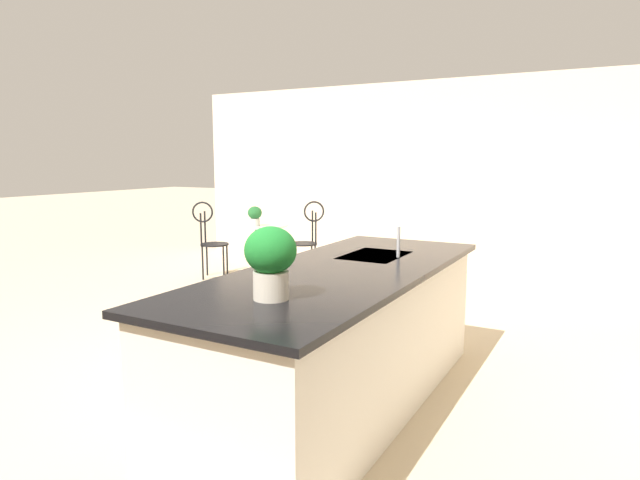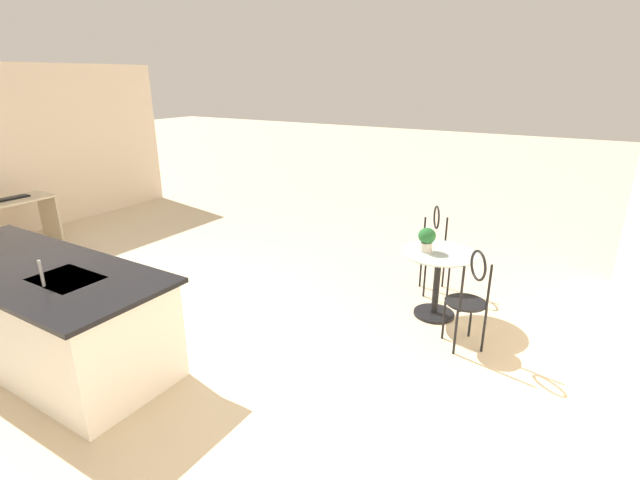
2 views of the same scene
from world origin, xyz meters
name	(u,v)px [view 2 (image 2 of 2)]	position (x,y,z in m)	size (l,w,h in m)	color
ground_plane	(145,325)	(0.00, 0.00, 0.00)	(40.00, 40.00, 0.00)	beige
kitchen_island	(40,311)	(0.30, 0.85, 0.46)	(2.80, 1.06, 0.92)	white
bistro_table	(437,278)	(-2.54, -1.81, 0.45)	(0.80, 0.80, 0.74)	black
chair_near_window	(436,246)	(-2.31, -2.44, 0.57)	(0.52, 0.52, 1.04)	black
chair_by_island	(470,294)	(-3.01, -1.31, 0.57)	(0.53, 0.53, 1.04)	black
sink_faucet	(41,273)	(-0.25, 1.03, 1.03)	(0.02, 0.02, 0.22)	#B2B5BA
writing_desk	(10,215)	(3.65, -0.58, 0.51)	(0.60, 1.20, 0.74)	beige
keyboard	(13,198)	(3.67, -0.68, 0.75)	(0.16, 0.44, 0.03)	black
potted_plant_on_table	(427,238)	(-2.41, -1.76, 0.89)	(0.18, 0.18, 0.26)	beige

